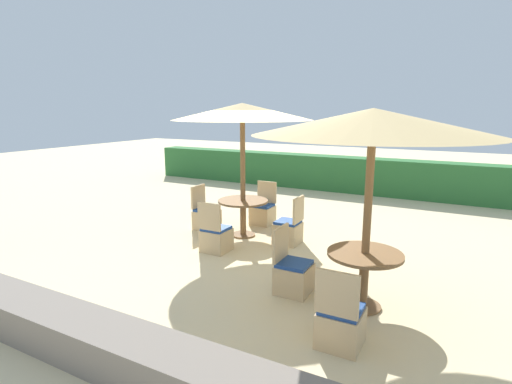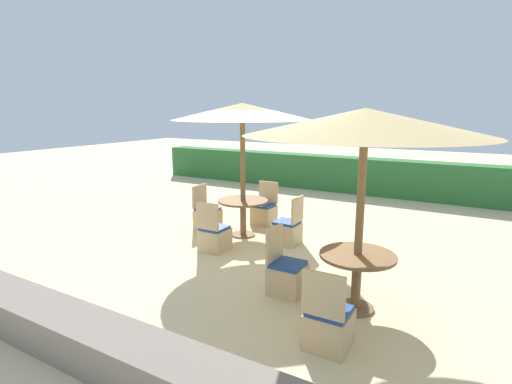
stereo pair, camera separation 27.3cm
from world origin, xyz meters
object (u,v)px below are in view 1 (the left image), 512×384
Objects in this scene: round_table_center at (243,208)px; patio_chair_front_right_west at (293,275)px; parasol_center at (242,112)px; patio_chair_center_north at (263,212)px; patio_chair_center_south at (216,237)px; patio_chair_center_west at (206,217)px; parasol_front_right at (373,123)px; patio_chair_center_east at (289,230)px; round_table_front_right at (364,266)px; patio_chair_front_right_south at (340,323)px.

patio_chair_front_right_west reaches higher than round_table_center.
parasol_center is 2.39m from patio_chair_center_north.
round_table_center is 1.06m from patio_chair_center_south.
patio_chair_center_west is at bearing 178.06° from parasol_center.
round_table_center is 1.07× the size of patio_chair_center_south.
parasol_front_right reaches higher than patio_chair_center_south.
patio_chair_center_north is at bearing 135.75° from parasol_front_right.
patio_chair_center_east reaches higher than round_table_center.
round_table_center is 3.41m from round_table_front_right.
patio_chair_center_north is 1.96m from patio_chair_center_south.
patio_chair_center_west is 1.00× the size of patio_chair_front_right_west.
parasol_center is 2.85× the size of round_table_front_right.
round_table_center is 0.35× the size of parasol_front_right.
patio_chair_center_west is 4.73m from patio_chair_front_right_south.
patio_chair_center_west and patio_chair_front_right_west have the same top height.
patio_chair_center_east and patio_chair_center_south have the same top height.
patio_chair_center_east is at bearing 134.98° from round_table_front_right.
patio_chair_front_right_south is (2.83, -2.84, -0.31)m from round_table_center.
patio_chair_center_west is 1.94m from patio_chair_center_east.
patio_chair_front_right_south is at bearing 45.03° from patio_chair_front_right_west.
parasol_center is 3.45m from patio_chair_front_right_west.
parasol_center is 2.39m from patio_chair_center_west.
patio_chair_front_right_south is (0.96, -0.95, 0.00)m from patio_chair_front_right_west.
patio_chair_center_east is (1.04, -0.96, 0.00)m from patio_chair_center_north.
parasol_center is 4.58m from patio_chair_front_right_south.
patio_chair_center_west is at bearing 153.33° from parasol_front_right.
patio_chair_center_west and patio_chair_front_right_south have the same top height.
patio_chair_front_right_west is at bearing 55.64° from patio_chair_center_west.
parasol_center is 0.94× the size of parasol_front_right.
patio_chair_center_west is at bearing -124.36° from patio_chair_front_right_west.
patio_chair_center_west is at bearing 178.06° from round_table_center.
round_table_front_right is (3.78, -1.90, 0.30)m from patio_chair_center_west.
patio_chair_front_right_south is at bearing -147.07° from patio_chair_center_east.
patio_chair_center_north is at bearing 91.30° from patio_chair_center_south.
patio_chair_center_east and patio_chair_front_right_west have the same top height.
patio_chair_center_south is at bearing 163.37° from round_table_front_right.
parasol_center reaches higher than patio_chair_front_right_west.
parasol_center reaches higher than patio_chair_center_south.
round_table_center is at bearing 90.90° from patio_chair_center_south.
patio_chair_center_south is at bearing 135.10° from patio_chair_center_east.
patio_chair_center_west is 4.24m from round_table_front_right.
round_table_front_right is at bearing 91.32° from patio_chair_front_right_west.
parasol_center is 2.92× the size of patio_chair_center_south.
patio_chair_center_west is 1.00× the size of patio_chair_front_right_south.
parasol_center is 1.89m from round_table_center.
patio_chair_center_west is at bearing 142.63° from patio_chair_front_right_south.
patio_chair_center_north reaches higher than round_table_center.
parasol_center is at bearing 88.64° from patio_chair_center_east.
patio_chair_center_south is (0.02, -1.02, -0.31)m from round_table_center.
parasol_center is 2.92× the size of patio_chair_front_right_west.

